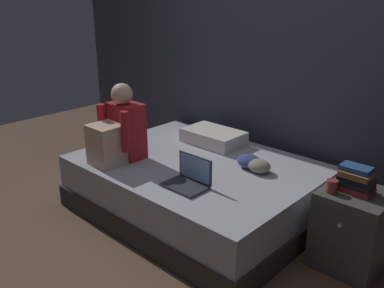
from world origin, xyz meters
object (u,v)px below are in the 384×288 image
(laptop, at_px, (189,179))
(clothes_pile, at_px, (254,163))
(nightstand, at_px, (352,229))
(person_sitting, at_px, (118,132))
(mug, at_px, (332,186))
(book_stack, at_px, (356,180))
(bed, at_px, (196,188))
(pillow, at_px, (213,137))

(laptop, bearing_deg, clothes_pile, 72.68)
(nightstand, relative_size, laptop, 1.79)
(person_sitting, xyz_separation_m, mug, (1.69, 0.46, -0.11))
(laptop, height_order, book_stack, book_stack)
(bed, bearing_deg, nightstand, 7.81)
(bed, relative_size, nightstand, 3.50)
(person_sitting, distance_m, laptop, 0.81)
(person_sitting, bearing_deg, mug, 15.30)
(bed, distance_m, laptop, 0.55)
(mug, xyz_separation_m, clothes_pile, (-0.72, 0.14, -0.09))
(pillow, bearing_deg, person_sitting, -111.05)
(person_sitting, distance_m, book_stack, 1.90)
(mug, bearing_deg, laptop, -154.34)
(laptop, height_order, clothes_pile, laptop)
(mug, bearing_deg, nightstand, 42.69)
(laptop, distance_m, mug, 1.01)
(mug, bearing_deg, clothes_pile, 169.18)
(pillow, bearing_deg, book_stack, -10.54)
(laptop, height_order, pillow, laptop)
(bed, xyz_separation_m, pillow, (-0.19, 0.45, 0.31))
(person_sitting, height_order, laptop, person_sitting)
(person_sitting, distance_m, mug, 1.76)
(pillow, height_order, book_stack, book_stack)
(nightstand, xyz_separation_m, book_stack, (-0.02, -0.00, 0.37))
(mug, bearing_deg, book_stack, 47.19)
(mug, bearing_deg, person_sitting, -164.70)
(bed, xyz_separation_m, mug, (1.17, 0.06, 0.38))
(person_sitting, bearing_deg, clothes_pile, 31.85)
(book_stack, height_order, mug, book_stack)
(nightstand, distance_m, laptop, 1.20)
(clothes_pile, bearing_deg, laptop, -107.32)
(nightstand, distance_m, pillow, 1.54)
(nightstand, height_order, person_sitting, person_sitting)
(pillow, distance_m, clothes_pile, 0.69)
(bed, bearing_deg, clothes_pile, 23.85)
(pillow, bearing_deg, laptop, -60.80)
(person_sitting, xyz_separation_m, laptop, (0.79, 0.03, -0.20))
(person_sitting, xyz_separation_m, book_stack, (1.80, 0.58, -0.07))
(pillow, bearing_deg, bed, -66.60)
(nightstand, xyz_separation_m, clothes_pile, (-0.85, 0.02, 0.25))
(book_stack, relative_size, mug, 2.55)
(laptop, bearing_deg, nightstand, 28.19)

